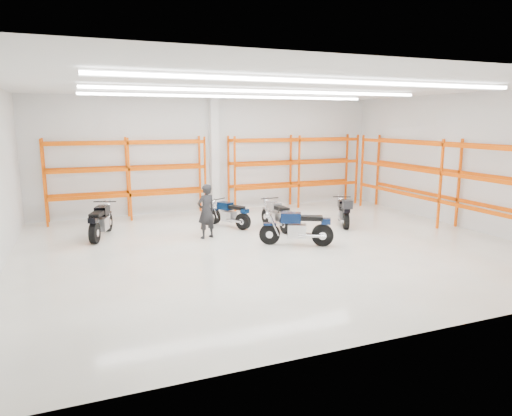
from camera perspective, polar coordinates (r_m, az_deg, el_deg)
name	(u,v)px	position (r m, az deg, el deg)	size (l,w,h in m)	color
ground	(273,246)	(13.29, 2.08, -4.79)	(14.00, 14.00, 0.00)	beige
room_shell	(273,132)	(12.83, 2.13, 9.51)	(14.02, 12.02, 4.51)	silver
motorcycle_main	(300,229)	(13.32, 5.47, -2.58)	(1.99, 1.14, 1.07)	black
motorcycle_back_a	(100,222)	(14.90, -18.88, -1.70)	(0.97, 2.08, 1.06)	black
motorcycle_back_b	(230,215)	(15.56, -3.26, -0.83)	(1.04, 1.71, 0.93)	black
motorcycle_back_c	(277,216)	(15.22, 2.65, -0.98)	(0.67, 2.02, 0.99)	black
motorcycle_back_d	(344,212)	(16.02, 10.93, -0.50)	(1.02, 1.88, 1.01)	black
standing_man	(206,211)	(14.09, -6.24, -0.41)	(0.62, 0.41, 1.69)	black
structural_column	(214,155)	(18.33, -5.22, 6.63)	(0.32, 0.32, 4.50)	white
pallet_racking_back_left	(128,171)	(17.38, -15.72, 4.51)	(5.67, 0.87, 3.00)	#DC4F00
pallet_racking_back_right	(295,164)	(19.29, 4.87, 5.46)	(5.67, 0.87, 3.00)	#DC4F00
pallet_racking_side	(450,175)	(16.60, 23.13, 3.87)	(0.87, 9.07, 3.00)	#DC4F00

